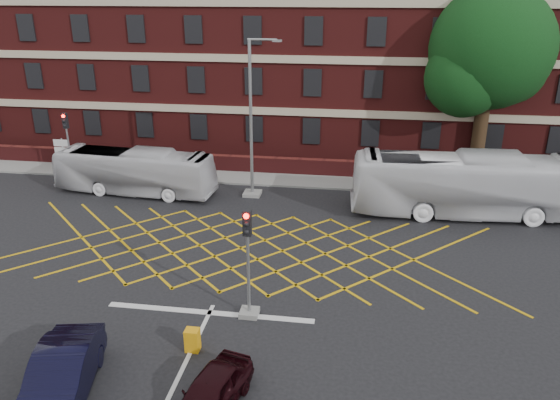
# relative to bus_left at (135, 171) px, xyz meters

# --- Properties ---
(ground) EXTENTS (120.00, 120.00, 0.00)m
(ground) POSITION_rel_bus_left_xyz_m (7.71, -8.31, -1.33)
(ground) COLOR black
(ground) RESTS_ON ground
(victorian_building) EXTENTS (51.00, 12.17, 20.40)m
(victorian_building) POSITION_rel_bus_left_xyz_m (7.96, 13.68, 6.50)
(victorian_building) COLOR #551616
(victorian_building) RESTS_ON ground
(boundary_wall) EXTENTS (56.00, 0.50, 1.10)m
(boundary_wall) POSITION_rel_bus_left_xyz_m (7.71, 4.69, -0.78)
(boundary_wall) COLOR #521517
(boundary_wall) RESTS_ON ground
(far_pavement) EXTENTS (60.00, 3.00, 0.12)m
(far_pavement) POSITION_rel_bus_left_xyz_m (7.71, 3.69, -1.27)
(far_pavement) COLOR slate
(far_pavement) RESTS_ON ground
(box_junction_hatching) EXTENTS (8.22, 8.22, 0.02)m
(box_junction_hatching) POSITION_rel_bus_left_xyz_m (7.71, -6.31, -1.32)
(box_junction_hatching) COLOR #CC990C
(box_junction_hatching) RESTS_ON ground
(stop_line) EXTENTS (8.00, 0.30, 0.02)m
(stop_line) POSITION_rel_bus_left_xyz_m (7.71, -11.81, -1.32)
(stop_line) COLOR silver
(stop_line) RESTS_ON ground
(bus_left) EXTENTS (9.71, 3.02, 2.66)m
(bus_left) POSITION_rel_bus_left_xyz_m (0.00, 0.00, 0.00)
(bus_left) COLOR silver
(bus_left) RESTS_ON ground
(bus_right) EXTENTS (12.27, 3.40, 3.38)m
(bus_right) POSITION_rel_bus_left_xyz_m (18.77, -0.54, 0.36)
(bus_right) COLOR silver
(bus_right) RESTS_ON ground
(car_navy) EXTENTS (2.54, 4.82, 1.51)m
(car_navy) POSITION_rel_bus_left_xyz_m (4.58, -16.84, -0.58)
(car_navy) COLOR black
(car_navy) RESTS_ON ground
(car_maroon) EXTENTS (2.22, 3.71, 1.18)m
(car_maroon) POSITION_rel_bus_left_xyz_m (9.12, -16.70, -0.74)
(car_maroon) COLOR black
(car_maroon) RESTS_ON ground
(deciduous_tree) EXTENTS (7.74, 7.57, 11.74)m
(deciduous_tree) POSITION_rel_bus_left_xyz_m (20.66, 7.23, 6.09)
(deciduous_tree) COLOR black
(deciduous_tree) RESTS_ON ground
(traffic_light_near) EXTENTS (0.70, 0.70, 4.27)m
(traffic_light_near) POSITION_rel_bus_left_xyz_m (9.24, -11.74, 0.43)
(traffic_light_near) COLOR slate
(traffic_light_near) RESTS_ON ground
(traffic_light_far) EXTENTS (0.70, 0.70, 4.27)m
(traffic_light_far) POSITION_rel_bus_left_xyz_m (-4.94, 1.70, 0.43)
(traffic_light_far) COLOR slate
(traffic_light_far) RESTS_ON ground
(street_lamp) EXTENTS (2.25, 1.00, 8.94)m
(street_lamp) POSITION_rel_bus_left_xyz_m (6.98, 0.62, 1.74)
(street_lamp) COLOR slate
(street_lamp) RESTS_ON ground
(direction_signs) EXTENTS (1.10, 0.16, 2.20)m
(direction_signs) POSITION_rel_bus_left_xyz_m (-6.35, 3.27, 0.05)
(direction_signs) COLOR gray
(direction_signs) RESTS_ON ground
(utility_cabinet) EXTENTS (0.47, 0.40, 0.82)m
(utility_cabinet) POSITION_rel_bus_left_xyz_m (7.76, -14.10, -0.92)
(utility_cabinet) COLOR orange
(utility_cabinet) RESTS_ON ground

